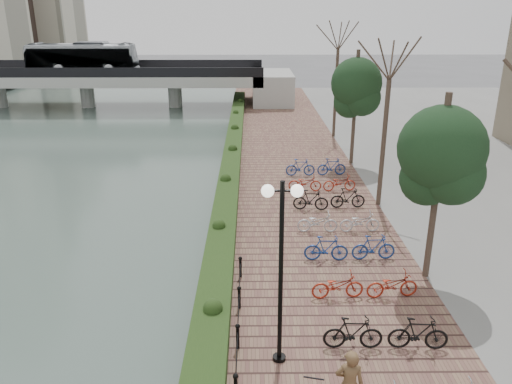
{
  "coord_description": "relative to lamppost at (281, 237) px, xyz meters",
  "views": [
    {
      "loc": [
        1.79,
        -6.63,
        9.4
      ],
      "look_at": [
        2.0,
        13.67,
        2.0
      ],
      "focal_mm": 35.0,
      "sensor_mm": 36.0,
      "label": 1
    }
  ],
  "objects": [
    {
      "name": "promenade",
      "position": [
        1.47,
        12.99,
        -3.92
      ],
      "size": [
        8.0,
        75.0,
        0.5
      ],
      "primitive_type": "cube",
      "color": "brown",
      "rests_on": "ground"
    },
    {
      "name": "hedge",
      "position": [
        -1.93,
        15.49,
        -3.37
      ],
      "size": [
        1.1,
        56.0,
        0.6
      ],
      "primitive_type": "cube",
      "color": "#1F3814",
      "rests_on": "promenade"
    },
    {
      "name": "lamppost",
      "position": [
        0.0,
        0.0,
        0.0
      ],
      "size": [
        1.02,
        0.32,
        5.11
      ],
      "color": "black",
      "rests_on": "promenade"
    },
    {
      "name": "pedestrian",
      "position": [
        1.47,
        -2.03,
        -2.76
      ],
      "size": [
        0.7,
        0.5,
        1.82
      ],
      "primitive_type": "imported",
      "rotation": [
        0.0,
        0.0,
        3.04
      ],
      "color": "brown",
      "rests_on": "promenade"
    },
    {
      "name": "bicycle_parking",
      "position": [
        2.97,
        6.87,
        -3.19
      ],
      "size": [
        2.4,
        19.89,
        1.0
      ],
      "color": "silver",
      "rests_on": "promenade"
    },
    {
      "name": "street_trees",
      "position": [
        5.47,
        8.17,
        -0.48
      ],
      "size": [
        3.2,
        37.12,
        6.8
      ],
      "color": "#33241E",
      "rests_on": "promenade"
    },
    {
      "name": "bridge",
      "position": [
        -17.54,
        40.49,
        -0.79
      ],
      "size": [
        36.0,
        10.77,
        6.5
      ],
      "color": "#ADADA7",
      "rests_on": "ground"
    }
  ]
}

